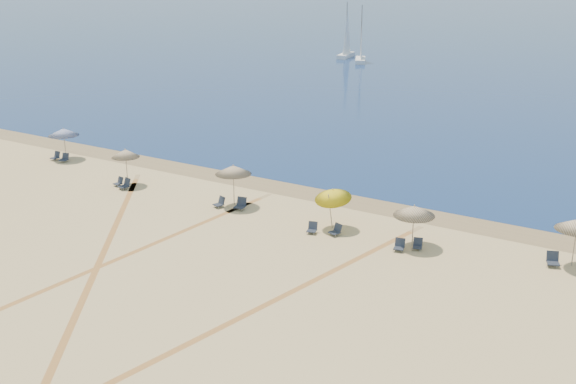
% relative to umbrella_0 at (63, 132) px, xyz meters
% --- Properties ---
extents(ground, '(160.00, 160.00, 0.00)m').
position_rel_umbrella_0_xyz_m(ground, '(21.05, -21.17, -2.14)').
color(ground, tan).
rests_on(ground, ground).
extents(wet_sand, '(500.00, 500.00, 0.00)m').
position_rel_umbrella_0_xyz_m(wet_sand, '(21.05, 2.83, -2.13)').
color(wet_sand, olive).
rests_on(wet_sand, ground).
extents(umbrella_0, '(2.33, 2.33, 2.48)m').
position_rel_umbrella_0_xyz_m(umbrella_0, '(0.00, 0.00, 0.00)').
color(umbrella_0, gray).
rests_on(umbrella_0, ground).
extents(umbrella_1, '(1.90, 1.90, 2.58)m').
position_rel_umbrella_0_xyz_m(umbrella_1, '(8.78, -2.29, 0.10)').
color(umbrella_1, gray).
rests_on(umbrella_1, ground).
extents(umbrella_2, '(2.26, 2.26, 2.66)m').
position_rel_umbrella_0_xyz_m(umbrella_2, '(17.49, -1.86, 0.18)').
color(umbrella_2, gray).
rests_on(umbrella_2, ground).
extents(umbrella_3, '(2.10, 2.18, 2.58)m').
position_rel_umbrella_0_xyz_m(umbrella_3, '(24.59, -2.10, -0.09)').
color(umbrella_3, gray).
rests_on(umbrella_3, ground).
extents(umbrella_4, '(2.21, 2.23, 2.35)m').
position_rel_umbrella_0_xyz_m(umbrella_4, '(29.48, -2.11, -0.13)').
color(umbrella_4, gray).
rests_on(umbrella_4, ground).
extents(chair_0, '(0.57, 0.66, 0.67)m').
position_rel_umbrella_0_xyz_m(chair_0, '(-0.41, -0.64, -1.84)').
color(chair_0, '#1C222D').
rests_on(chair_0, ground).
extents(chair_1, '(0.69, 0.76, 0.67)m').
position_rel_umbrella_0_xyz_m(chair_1, '(0.59, -0.65, -1.84)').
color(chair_1, '#1C222D').
rests_on(chair_1, ground).
extents(chair_2, '(0.60, 0.67, 0.60)m').
position_rel_umbrella_0_xyz_m(chair_2, '(8.45, -2.78, -1.87)').
color(chair_2, '#1C222D').
rests_on(chair_2, ground).
extents(chair_3, '(0.75, 0.83, 0.73)m').
position_rel_umbrella_0_xyz_m(chair_3, '(9.32, -3.06, -1.82)').
color(chair_3, '#1C222D').
rests_on(chair_3, ground).
extents(chair_4, '(0.71, 0.77, 0.66)m').
position_rel_umbrella_0_xyz_m(chair_4, '(16.94, -2.60, -1.85)').
color(chair_4, '#1C222D').
rests_on(chair_4, ground).
extents(chair_5, '(0.73, 0.82, 0.74)m').
position_rel_umbrella_0_xyz_m(chair_5, '(18.28, -2.25, -1.81)').
color(chair_5, '#1C222D').
rests_on(chair_5, ground).
extents(chair_6, '(0.66, 0.72, 0.62)m').
position_rel_umbrella_0_xyz_m(chair_6, '(23.98, -3.32, -1.86)').
color(chair_6, '#1C222D').
rests_on(chair_6, ground).
extents(chair_7, '(0.71, 0.77, 0.64)m').
position_rel_umbrella_0_xyz_m(chair_7, '(25.28, -2.91, -1.85)').
color(chair_7, '#1C222D').
rests_on(chair_7, ground).
extents(chair_8, '(0.64, 0.71, 0.64)m').
position_rel_umbrella_0_xyz_m(chair_8, '(29.14, -3.05, -1.86)').
color(chair_8, '#1C222D').
rests_on(chair_8, ground).
extents(chair_9, '(0.64, 0.69, 0.59)m').
position_rel_umbrella_0_xyz_m(chair_9, '(29.90, -2.38, -1.88)').
color(chair_9, '#1C222D').
rests_on(chair_9, ground).
extents(chair_10, '(0.80, 0.86, 0.71)m').
position_rel_umbrella_0_xyz_m(chair_10, '(36.45, -0.80, -1.82)').
color(chair_10, '#1C222D').
rests_on(chair_10, ground).
extents(sailboat_1, '(2.60, 6.03, 8.72)m').
position_rel_umbrella_0_xyz_m(sailboat_1, '(-9.22, 66.19, 0.50)').
color(sailboat_1, white).
rests_on(sailboat_1, ocean).
extents(sailboat_3, '(3.77, 5.86, 8.61)m').
position_rel_umbrella_0_xyz_m(sailboat_3, '(-4.62, 62.12, 0.47)').
color(sailboat_3, white).
rests_on(sailboat_3, ocean).
extents(tire_tracks, '(46.21, 40.02, 0.00)m').
position_rel_umbrella_0_xyz_m(tire_tracks, '(19.87, -12.93, -2.13)').
color(tire_tracks, tan).
rests_on(tire_tracks, ground).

